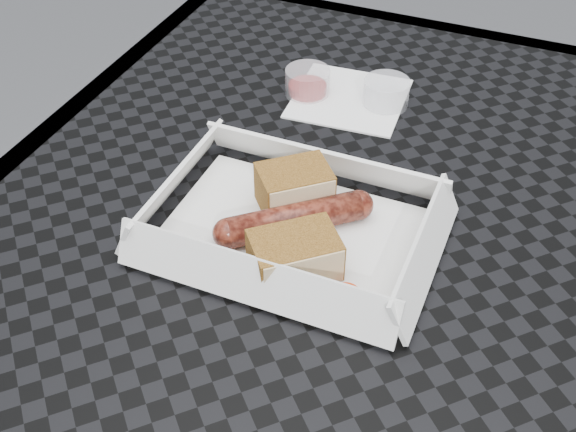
% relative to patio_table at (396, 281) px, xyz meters
% --- Properties ---
extents(patio_table, '(0.80, 0.80, 0.74)m').
position_rel_patio_table_xyz_m(patio_table, '(0.00, 0.00, 0.00)').
color(patio_table, black).
rests_on(patio_table, ground).
extents(food_tray, '(0.22, 0.15, 0.00)m').
position_rel_patio_table_xyz_m(food_tray, '(-0.09, -0.05, 0.08)').
color(food_tray, white).
rests_on(food_tray, patio_table).
extents(bratwurst, '(0.12, 0.11, 0.03)m').
position_rel_patio_table_xyz_m(bratwurst, '(-0.09, -0.05, 0.09)').
color(bratwurst, maroon).
rests_on(bratwurst, food_tray).
extents(bread_near, '(0.08, 0.08, 0.04)m').
position_rel_patio_table_xyz_m(bread_near, '(-0.10, -0.02, 0.10)').
color(bread_near, brown).
rests_on(bread_near, food_tray).
extents(bread_far, '(0.08, 0.08, 0.04)m').
position_rel_patio_table_xyz_m(bread_far, '(-0.07, -0.10, 0.10)').
color(bread_far, brown).
rests_on(bread_far, food_tray).
extents(veg_garnish, '(0.03, 0.03, 0.00)m').
position_rel_patio_table_xyz_m(veg_garnish, '(-0.03, -0.11, 0.08)').
color(veg_garnish, red).
rests_on(veg_garnish, food_tray).
extents(napkin, '(0.13, 0.13, 0.00)m').
position_rel_patio_table_xyz_m(napkin, '(-0.11, 0.18, 0.08)').
color(napkin, white).
rests_on(napkin, patio_table).
extents(condiment_cup_sauce, '(0.05, 0.05, 0.03)m').
position_rel_patio_table_xyz_m(condiment_cup_sauce, '(-0.16, 0.17, 0.09)').
color(condiment_cup_sauce, '#950D0A').
rests_on(condiment_cup_sauce, patio_table).
extents(condiment_cup_empty, '(0.05, 0.05, 0.03)m').
position_rel_patio_table_xyz_m(condiment_cup_empty, '(-0.07, 0.18, 0.09)').
color(condiment_cup_empty, silver).
rests_on(condiment_cup_empty, patio_table).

